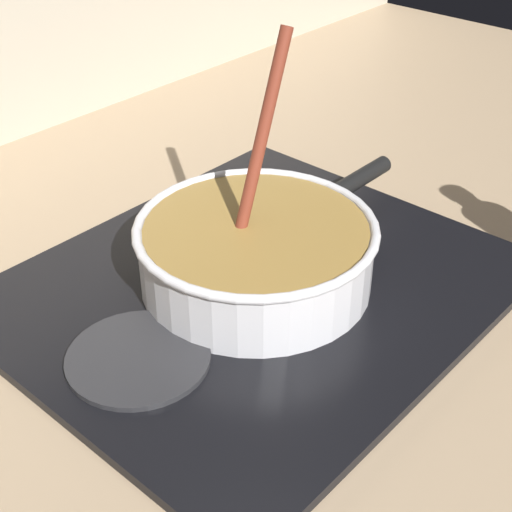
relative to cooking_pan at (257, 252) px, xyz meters
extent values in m
cube|color=#9E8466|center=(-0.07, -0.21, -0.08)|extent=(2.40, 1.60, 0.04)
cube|color=black|center=(0.00, 0.00, -0.05)|extent=(0.56, 0.48, 0.01)
torus|color=#592D0C|center=(0.00, 0.00, -0.04)|extent=(0.16, 0.16, 0.01)
cylinder|color=#262628|center=(-0.18, 0.00, -0.04)|extent=(0.15, 0.15, 0.01)
cylinder|color=silver|center=(0.00, 0.00, -0.01)|extent=(0.26, 0.26, 0.08)
cylinder|color=olive|center=(0.00, 0.00, 0.00)|extent=(0.25, 0.25, 0.07)
torus|color=silver|center=(0.00, 0.00, 0.03)|extent=(0.28, 0.28, 0.01)
cylinder|color=black|center=(0.19, 0.00, 0.01)|extent=(0.12, 0.02, 0.02)
cylinder|color=beige|center=(-0.07, -0.04, 0.02)|extent=(0.03, 0.03, 0.01)
cylinder|color=beige|center=(-0.04, -0.03, 0.02)|extent=(0.03, 0.03, 0.01)
cylinder|color=#E5CC7A|center=(0.06, -0.07, 0.02)|extent=(0.03, 0.03, 0.01)
cylinder|color=#EDD88C|center=(-0.01, -0.07, 0.02)|extent=(0.03, 0.03, 0.01)
cylinder|color=beige|center=(-0.02, 0.03, 0.02)|extent=(0.04, 0.04, 0.01)
cylinder|color=beige|center=(0.01, -0.04, 0.02)|extent=(0.04, 0.04, 0.01)
cylinder|color=maroon|center=(0.02, 0.01, 0.13)|extent=(0.09, 0.01, 0.23)
cube|color=brown|center=(-0.01, 0.01, 0.02)|extent=(0.04, 0.03, 0.01)
camera|label=1|loc=(-0.53, -0.47, 0.47)|focal=53.01mm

